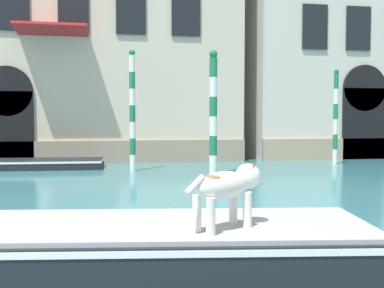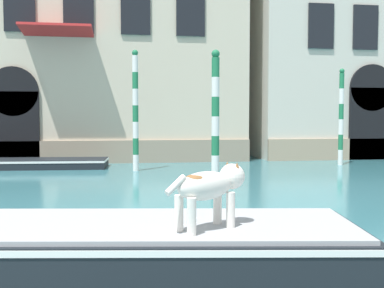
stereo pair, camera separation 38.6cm
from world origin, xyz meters
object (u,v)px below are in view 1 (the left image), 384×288
object	(u,v)px
mooring_pole_0	(213,112)
mooring_pole_1	(336,117)
dog_on_deck	(228,186)
boat_moored_near_palazzo	(29,164)
mooring_pole_3	(132,110)
boat_foreground	(114,242)

from	to	relation	value
mooring_pole_0	mooring_pole_1	xyz separation A→B (m)	(5.75, 2.35, -0.15)
dog_on_deck	mooring_pole_1	distance (m)	14.19
dog_on_deck	boat_moored_near_palazzo	world-z (taller)	dog_on_deck
mooring_pole_1	mooring_pole_0	bearing A→B (deg)	-157.75
mooring_pole_1	boat_moored_near_palazzo	bearing A→B (deg)	177.17
mooring_pole_0	mooring_pole_1	distance (m)	6.21
mooring_pole_1	mooring_pole_3	distance (m)	8.48
boat_foreground	mooring_pole_3	size ratio (longest dim) A/B	1.64
boat_foreground	mooring_pole_1	distance (m)	14.68
boat_moored_near_palazzo	mooring_pole_0	world-z (taller)	mooring_pole_0
mooring_pole_0	mooring_pole_3	world-z (taller)	mooring_pole_3
mooring_pole_0	mooring_pole_1	world-z (taller)	mooring_pole_0
boat_foreground	boat_moored_near_palazzo	size ratio (longest dim) A/B	1.27
boat_foreground	mooring_pole_0	xyz separation A→B (m)	(3.39, 9.01, 1.85)
boat_moored_near_palazzo	mooring_pole_0	distance (m)	7.48
boat_foreground	mooring_pole_0	world-z (taller)	mooring_pole_0
boat_foreground	mooring_pole_1	bearing A→B (deg)	59.11
mooring_pole_0	mooring_pole_3	xyz separation A→B (m)	(-2.68, 1.48, 0.07)
mooring_pole_3	boat_foreground	bearing A→B (deg)	-93.84
boat_foreground	mooring_pole_1	world-z (taller)	mooring_pole_1
mooring_pole_3	mooring_pole_0	bearing A→B (deg)	-28.91
dog_on_deck	boat_foreground	bearing A→B (deg)	129.53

